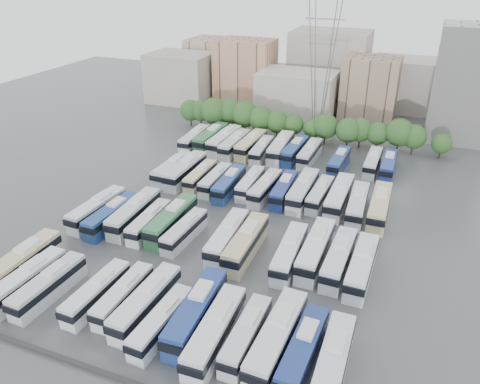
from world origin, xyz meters
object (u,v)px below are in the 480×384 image
at_px(bus_r2_s13, 380,206).
at_px(bus_r3_s6, 280,147).
at_px(bus_r3_s3, 235,144).
at_px(bus_r1_s12, 339,258).
at_px(bus_r0_s12, 303,351).
at_px(bus_r0_s6, 146,302).
at_px(bus_r1_s5, 184,231).
at_px(bus_r1_s13, 362,266).
at_px(bus_r0_s1, 27,280).
at_px(bus_r3_s12, 373,162).
at_px(bus_r1_s10, 289,253).
at_px(bus_r3_s10, 339,161).
at_px(bus_r1_s2, 134,213).
at_px(bus_r3_s13, 388,165).
at_px(bus_r0_s4, 97,293).
at_px(bus_r3_s8, 310,153).
at_px(bus_r2_s4, 215,180).
at_px(bus_r2_s7, 265,188).
at_px(apartment_tower, 466,84).
at_px(bus_r3_s0, 195,139).
at_px(bus_r3_s4, 251,144).
at_px(bus_r3_s7, 295,150).
at_px(bus_r0_s11, 277,338).
at_px(bus_r1_s8, 246,243).
at_px(bus_r2_s5, 229,183).
at_px(bus_r2_s9, 303,190).
at_px(bus_r1_s4, 172,220).
at_px(bus_r2_s12, 357,204).
at_px(bus_r2_s8, 284,189).
at_px(bus_r0_s9, 215,331).
at_px(bus_r2_s1, 173,169).
at_px(bus_r1_s0, 97,209).
at_px(bus_r3_s1, 211,138).
at_px(bus_r2_s3, 200,176).
at_px(bus_r0_s5, 123,295).
at_px(bus_r0_s2, 48,286).
at_px(bus_r3_s2, 224,140).
at_px(bus_r0_s13, 333,364).
at_px(bus_r2_s11, 339,196).
at_px(bus_r1_s11, 316,250).
at_px(bus_r3_s5, 262,150).
at_px(bus_r1_s1, 112,215).
at_px(bus_r2_s2, 186,170).

xyz_separation_m(bus_r2_s13, bus_r3_s6, (-23.24, 19.46, 0.01)).
bearing_deg(bus_r3_s3, bus_r1_s12, -48.73).
bearing_deg(bus_r0_s12, bus_r0_s6, -179.27).
bearing_deg(bus_r1_s5, bus_r1_s13, 3.57).
bearing_deg(bus_r0_s1, bus_r3_s12, 59.37).
height_order(bus_r1_s10, bus_r3_s10, bus_r1_s10).
distance_m(bus_r1_s2, bus_r3_s13, 50.88).
relative_size(bus_r0_s4, bus_r3_s8, 0.94).
xyz_separation_m(bus_r1_s10, bus_r2_s13, (10.15, 18.39, 0.15)).
distance_m(bus_r2_s4, bus_r3_s13, 34.97).
bearing_deg(bus_r2_s7, apartment_tower, 57.46).
bearing_deg(bus_r3_s0, bus_r3_s4, 2.77).
xyz_separation_m(bus_r1_s10, bus_r3_s7, (-9.86, 37.71, -0.01)).
relative_size(bus_r0_s11, bus_r1_s8, 1.04).
xyz_separation_m(bus_r1_s8, bus_r2_s5, (-10.14, 17.70, -0.19)).
bearing_deg(bus_r3_s10, bus_r1_s10, -88.13).
distance_m(bus_r0_s1, bus_r2_s9, 46.31).
distance_m(bus_r1_s4, bus_r3_s4, 35.61).
bearing_deg(bus_r2_s9, bus_r0_s6, -105.40).
bearing_deg(bus_r3_s8, bus_r2_s12, -55.02).
bearing_deg(bus_r3_s13, bus_r2_s9, -126.91).
relative_size(bus_r2_s4, bus_r2_s8, 0.94).
distance_m(bus_r0_s9, bus_r2_s1, 45.77).
height_order(bus_r0_s1, bus_r1_s5, bus_r0_s1).
bearing_deg(bus_r2_s1, bus_r3_s8, 39.18).
relative_size(bus_r1_s0, bus_r1_s4, 0.97).
bearing_deg(bus_r3_s1, bus_r2_s3, -70.42).
distance_m(bus_r0_s5, bus_r2_s5, 33.86).
height_order(bus_r0_s2, bus_r3_s0, bus_r3_s0).
bearing_deg(bus_r2_s1, bus_r1_s8, -39.14).
distance_m(bus_r2_s9, bus_r3_s2, 29.00).
bearing_deg(bus_r3_s1, bus_r1_s2, -84.41).
relative_size(bus_r0_s13, bus_r3_s6, 0.94).
height_order(bus_r0_s1, bus_r2_s1, bus_r2_s1).
xyz_separation_m(bus_r0_s6, bus_r2_s1, (-16.40, 36.03, -0.04)).
xyz_separation_m(bus_r1_s0, bus_r2_s5, (16.39, 17.18, -0.08)).
xyz_separation_m(bus_r0_s6, bus_r2_s8, (6.49, 35.59, -0.14)).
bearing_deg(bus_r3_s1, bus_r1_s10, -51.11).
bearing_deg(bus_r2_s11, bus_r2_s13, -8.70).
bearing_deg(bus_r2_s7, bus_r0_s5, -98.34).
distance_m(bus_r1_s11, bus_r3_s0, 50.05).
bearing_deg(bus_r0_s4, bus_r3_s10, 70.79).
height_order(bus_r1_s4, bus_r1_s10, bus_r1_s4).
bearing_deg(bus_r3_s3, bus_r3_s5, -4.09).
bearing_deg(bus_r3_s12, bus_r1_s2, -131.95).
distance_m(bus_r0_s2, bus_r0_s11, 29.89).
height_order(bus_r1_s1, bus_r1_s8, bus_r1_s8).
xyz_separation_m(bus_r1_s4, bus_r3_s8, (13.30, 35.63, -0.16)).
relative_size(bus_r2_s1, bus_r2_s2, 0.92).
bearing_deg(bus_r3_s6, bus_r2_s5, -102.77).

